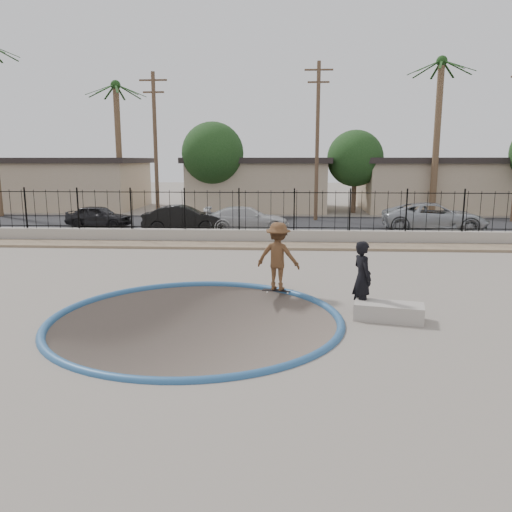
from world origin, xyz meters
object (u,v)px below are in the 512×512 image
at_px(car_c, 247,219).
at_px(car_d, 434,217).
at_px(videographer, 362,278).
at_px(skateboard, 278,290).
at_px(car_b, 183,219).
at_px(car_a, 99,216).
at_px(skater, 278,260).
at_px(concrete_ledge, 389,312).

relative_size(car_c, car_d, 0.83).
xyz_separation_m(videographer, car_c, (-3.90, 14.04, -0.23)).
xyz_separation_m(car_c, car_d, (9.85, 0.58, 0.10)).
distance_m(skateboard, car_b, 12.88).
bearing_deg(car_a, skateboard, -137.88).
xyz_separation_m(skater, car_a, (-10.25, 13.40, -0.32)).
bearing_deg(skateboard, car_b, 120.07).
relative_size(car_b, car_d, 0.78).
bearing_deg(concrete_ledge, car_d, 70.42).
height_order(concrete_ledge, car_a, car_a).
bearing_deg(car_a, car_c, -93.48).
xyz_separation_m(car_b, car_d, (13.17, 0.97, 0.06)).
distance_m(concrete_ledge, car_d, 16.03).
height_order(concrete_ledge, car_c, car_c).
relative_size(car_a, car_b, 0.86).
relative_size(skater, car_d, 0.36).
relative_size(skateboard, car_a, 0.25).
bearing_deg(concrete_ledge, car_a, 129.42).
bearing_deg(car_c, skater, -175.07).
bearing_deg(car_b, skateboard, -161.80).
xyz_separation_m(skater, car_b, (-5.12, 11.80, -0.24)).
bearing_deg(skater, car_d, -105.71).
height_order(concrete_ledge, car_d, car_d).
relative_size(skateboard, car_d, 0.17).
bearing_deg(car_b, concrete_ledge, -156.37).
xyz_separation_m(skater, skateboard, (0.00, 0.00, -0.90)).
distance_m(skater, car_a, 16.87).
distance_m(videographer, car_d, 15.79).
relative_size(skater, car_b, 0.46).
bearing_deg(car_a, car_b, -102.62).
xyz_separation_m(concrete_ledge, car_b, (-7.80, 14.12, 0.52)).
bearing_deg(videographer, car_b, 7.95).
xyz_separation_m(skateboard, car_a, (-10.25, 13.40, 0.58)).
xyz_separation_m(skater, concrete_ledge, (2.67, -2.32, -0.76)).
height_order(videographer, car_a, videographer).
xyz_separation_m(car_a, car_b, (5.13, -1.60, 0.08)).
bearing_deg(car_c, car_b, 93.12).
bearing_deg(videographer, skateboard, 28.46).
distance_m(car_a, car_d, 18.30).
relative_size(skater, car_a, 0.54).
bearing_deg(videographer, car_d, -42.03).
bearing_deg(car_a, skater, -137.88).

